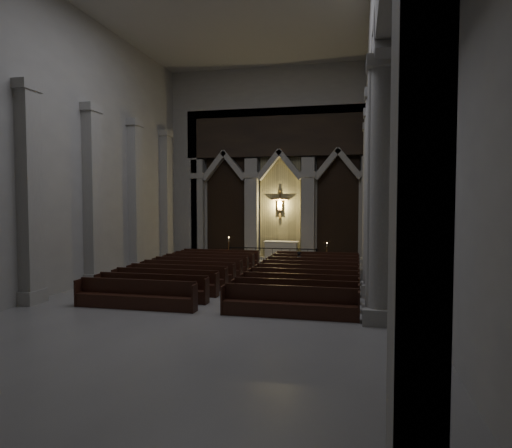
# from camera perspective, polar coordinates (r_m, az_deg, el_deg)

# --- Properties ---
(room) EXTENTS (24.00, 24.10, 12.00)m
(room) POSITION_cam_1_polar(r_m,az_deg,el_deg) (17.89, -3.48, 15.35)
(room) COLOR gray
(room) RESTS_ON ground
(sanctuary_wall) EXTENTS (14.00, 0.77, 12.00)m
(sanctuary_wall) POSITION_cam_1_polar(r_m,az_deg,el_deg) (28.88, 2.97, 8.64)
(sanctuary_wall) COLOR #A29F97
(sanctuary_wall) RESTS_ON ground
(right_arcade) EXTENTS (1.00, 24.00, 12.00)m
(right_arcade) POSITION_cam_1_polar(r_m,az_deg,el_deg) (18.58, 14.92, 15.50)
(right_arcade) COLOR #A29F97
(right_arcade) RESTS_ON ground
(left_pilasters) EXTENTS (0.60, 13.00, 8.03)m
(left_pilasters) POSITION_cam_1_polar(r_m,az_deg,el_deg) (23.37, -17.11, 3.20)
(left_pilasters) COLOR #A29F97
(left_pilasters) RESTS_ON ground
(sanctuary_step) EXTENTS (8.50, 2.60, 0.15)m
(sanctuary_step) POSITION_cam_1_polar(r_m,az_deg,el_deg) (28.06, 2.62, -4.58)
(sanctuary_step) COLOR #A29F97
(sanctuary_step) RESTS_ON ground
(altar) EXTENTS (2.12, 0.85, 1.07)m
(altar) POSITION_cam_1_polar(r_m,az_deg,el_deg) (28.42, 3.18, -3.24)
(altar) COLOR beige
(altar) RESTS_ON sanctuary_step
(altar_rail) EXTENTS (5.22, 0.09, 1.03)m
(altar_rail) POSITION_cam_1_polar(r_m,az_deg,el_deg) (26.57, 2.07, -3.69)
(altar_rail) COLOR black
(altar_rail) RESTS_ON ground
(candle_stand_left) EXTENTS (0.27, 0.27, 1.62)m
(candle_stand_left) POSITION_cam_1_polar(r_m,az_deg,el_deg) (26.95, -3.42, -4.11)
(candle_stand_left) COLOR olive
(candle_stand_left) RESTS_ON ground
(candle_stand_right) EXTENTS (0.23, 0.23, 1.36)m
(candle_stand_right) POSITION_cam_1_polar(r_m,az_deg,el_deg) (26.45, 8.84, -4.43)
(candle_stand_right) COLOR olive
(candle_stand_right) RESTS_ON ground
(pews) EXTENTS (9.86, 10.44, 0.99)m
(pews) POSITION_cam_1_polar(r_m,az_deg,el_deg) (20.28, -1.36, -6.80)
(pews) COLOR black
(pews) RESTS_ON ground
(worshipper) EXTENTS (0.44, 0.32, 1.14)m
(worshipper) POSITION_cam_1_polar(r_m,az_deg,el_deg) (23.68, 5.41, -4.79)
(worshipper) COLOR black
(worshipper) RESTS_ON ground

